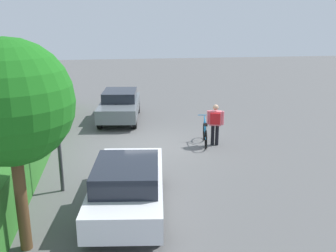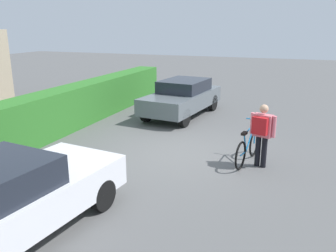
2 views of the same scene
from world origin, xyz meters
name	(u,v)px [view 1 (image 1 of 2)]	position (x,y,z in m)	size (l,w,h in m)	color
ground_plane	(158,146)	(0.00, 0.00, 0.00)	(60.00, 60.00, 0.00)	#565656
hedge_row	(37,133)	(0.00, 4.25, 0.68)	(14.93, 0.90, 1.36)	#2E7127
parked_car_near	(128,185)	(-4.77, 1.30, 0.70)	(4.28, 2.15, 1.35)	silver
parked_car_far	(120,105)	(3.92, 1.28, 0.71)	(4.16, 2.13, 1.34)	slate
bicycle	(205,134)	(-0.05, -1.77, 0.39)	(1.72, 0.51, 1.01)	black
person_rider	(215,121)	(-0.23, -2.10, 0.93)	(0.44, 0.61, 1.54)	black
street_lamp	(56,106)	(-3.38, 3.04, 2.39)	(0.28, 0.28, 3.63)	#38383D
tree_kerbside	(10,103)	(-6.06, 3.46, 3.08)	(2.40, 2.40, 4.29)	brown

